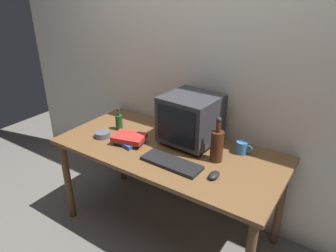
# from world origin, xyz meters

# --- Properties ---
(ground_plane) EXTENTS (6.00, 6.00, 0.00)m
(ground_plane) POSITION_xyz_m (0.00, 0.00, 0.00)
(ground_plane) COLOR slate
(back_wall) EXTENTS (4.00, 0.08, 2.50)m
(back_wall) POSITION_xyz_m (0.00, 0.46, 1.25)
(back_wall) COLOR silver
(back_wall) RESTS_ON ground
(desk) EXTENTS (1.68, 0.79, 0.76)m
(desk) POSITION_xyz_m (0.00, 0.00, 0.67)
(desk) COLOR brown
(desk) RESTS_ON ground
(crt_monitor) EXTENTS (0.40, 0.41, 0.37)m
(crt_monitor) POSITION_xyz_m (0.09, 0.18, 0.95)
(crt_monitor) COLOR #333338
(crt_monitor) RESTS_ON desk
(keyboard) EXTENTS (0.42, 0.16, 0.02)m
(keyboard) POSITION_xyz_m (0.14, -0.17, 0.77)
(keyboard) COLOR black
(keyboard) RESTS_ON desk
(computer_mouse) EXTENTS (0.06, 0.10, 0.04)m
(computer_mouse) POSITION_xyz_m (0.44, -0.15, 0.78)
(computer_mouse) COLOR black
(computer_mouse) RESTS_ON desk
(bottle_tall) EXTENTS (0.09, 0.09, 0.32)m
(bottle_tall) POSITION_xyz_m (0.37, 0.04, 0.88)
(bottle_tall) COLOR #472314
(bottle_tall) RESTS_ON desk
(bottle_short) EXTENTS (0.06, 0.06, 0.19)m
(bottle_short) POSITION_xyz_m (-0.51, 0.04, 0.83)
(bottle_short) COLOR #1E4C23
(bottle_short) RESTS_ON desk
(book_stack) EXTENTS (0.27, 0.22, 0.07)m
(book_stack) POSITION_xyz_m (-0.29, -0.10, 0.80)
(book_stack) COLOR #28569E
(book_stack) RESTS_ON desk
(mug) EXTENTS (0.12, 0.08, 0.09)m
(mug) POSITION_xyz_m (0.47, 0.23, 0.80)
(mug) COLOR #3370B2
(mug) RESTS_ON desk
(cd_spindle) EXTENTS (0.12, 0.12, 0.04)m
(cd_spindle) POSITION_xyz_m (-0.53, -0.13, 0.78)
(cd_spindle) COLOR #595B66
(cd_spindle) RESTS_ON desk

